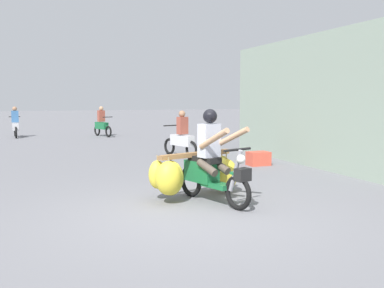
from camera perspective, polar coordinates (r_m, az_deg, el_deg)
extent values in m
plane|color=slate|center=(6.51, -0.50, -9.52)|extent=(120.00, 120.00, 0.00)
torus|color=black|center=(6.78, 6.16, -6.48)|extent=(0.25, 0.56, 0.56)
torus|color=black|center=(7.66, -0.16, -4.98)|extent=(0.25, 0.56, 0.56)
cube|color=#196638|center=(7.13, 3.33, -5.51)|extent=(0.40, 0.61, 0.08)
cube|color=#196638|center=(7.39, 1.28, -3.66)|extent=(0.46, 0.69, 0.36)
cube|color=black|center=(7.30, 1.68, -2.04)|extent=(0.43, 0.65, 0.10)
cylinder|color=gray|center=(6.76, 5.83, -3.58)|extent=(0.15, 0.29, 0.69)
cylinder|color=black|center=(6.68, 6.10, -0.75)|extent=(0.55, 0.21, 0.04)
sphere|color=silver|center=(6.64, 6.57, -2.01)|extent=(0.14, 0.14, 0.14)
cube|color=black|center=(6.65, 6.79, -4.10)|extent=(0.28, 0.23, 0.20)
cube|color=#196638|center=(6.72, 6.18, -3.98)|extent=(0.18, 0.30, 0.04)
cube|color=olive|center=(7.47, 0.55, -1.39)|extent=(1.46, 0.55, 0.08)
cube|color=olive|center=(7.61, -0.30, -1.48)|extent=(1.31, 0.49, 0.06)
ellipsoid|color=gold|center=(7.07, -3.17, -4.58)|extent=(0.48, 0.44, 0.57)
cylinder|color=#998459|center=(7.02, -3.18, -2.17)|extent=(0.02, 0.02, 0.09)
ellipsoid|color=gold|center=(8.13, 2.77, -3.48)|extent=(0.45, 0.44, 0.60)
cylinder|color=#998459|center=(8.09, 2.78, -1.18)|extent=(0.02, 0.02, 0.12)
ellipsoid|color=gold|center=(7.89, 4.60, -4.08)|extent=(0.51, 0.48, 0.58)
cylinder|color=#998459|center=(7.84, 4.62, -1.61)|extent=(0.02, 0.02, 0.17)
ellipsoid|color=yellow|center=(7.86, 3.47, -3.18)|extent=(0.50, 0.47, 0.45)
cylinder|color=#998459|center=(7.83, 3.48, -1.38)|extent=(0.02, 0.02, 0.11)
ellipsoid|color=yellow|center=(7.37, -4.66, -4.08)|extent=(0.43, 0.42, 0.49)
cylinder|color=#998459|center=(7.33, -4.67, -1.95)|extent=(0.02, 0.02, 0.12)
ellipsoid|color=yellow|center=(8.05, 3.99, -3.45)|extent=(0.40, 0.36, 0.54)
cylinder|color=#998459|center=(8.00, 4.00, -1.30)|extent=(0.02, 0.02, 0.13)
ellipsoid|color=yellow|center=(7.22, -2.84, -4.57)|extent=(0.56, 0.54, 0.59)
cylinder|color=#998459|center=(7.17, -2.86, -2.06)|extent=(0.02, 0.02, 0.11)
cube|color=#B2B7C6|center=(7.17, 2.30, 0.47)|extent=(0.39, 0.31, 0.56)
sphere|color=black|center=(7.12, 2.42, 3.74)|extent=(0.24, 0.24, 0.24)
cylinder|color=tan|center=(7.04, 5.31, 0.88)|extent=(0.35, 0.70, 0.39)
cylinder|color=tan|center=(6.78, 2.93, 0.69)|extent=(0.26, 0.72, 0.39)
cylinder|color=#4C4238|center=(7.23, 3.75, -2.93)|extent=(0.26, 0.46, 0.27)
cylinder|color=#4C4238|center=(7.04, 2.06, -3.16)|extent=(0.26, 0.46, 0.27)
torus|color=black|center=(21.54, -22.57, 1.64)|extent=(0.12, 0.52, 0.52)
torus|color=black|center=(20.45, -22.46, 1.43)|extent=(0.12, 0.52, 0.52)
cube|color=silver|center=(20.88, -22.53, 2.17)|extent=(0.30, 0.91, 0.32)
cylinder|color=black|center=(21.46, -22.64, 3.39)|extent=(0.50, 0.07, 0.04)
cube|color=#386699|center=(20.84, -22.58, 3.41)|extent=(0.31, 0.22, 0.52)
sphere|color=#9E7051|center=(20.85, -22.62, 4.37)|extent=(0.20, 0.20, 0.20)
torus|color=black|center=(19.80, -11.10, 1.64)|extent=(0.25, 0.52, 0.52)
torus|color=black|center=(20.77, -12.55, 1.81)|extent=(0.25, 0.52, 0.52)
cube|color=#196638|center=(20.36, -11.99, 2.42)|extent=(0.52, 0.93, 0.32)
cylinder|color=black|center=(19.81, -11.21, 3.55)|extent=(0.48, 0.20, 0.04)
cube|color=#994738|center=(20.35, -12.04, 3.68)|extent=(0.35, 0.29, 0.52)
sphere|color=tan|center=(20.32, -12.04, 4.67)|extent=(0.20, 0.20, 0.20)
torus|color=black|center=(13.40, -3.03, -0.32)|extent=(0.24, 0.52, 0.52)
torus|color=black|center=(12.53, -0.08, -0.76)|extent=(0.24, 0.52, 0.52)
cube|color=silver|center=(12.85, -1.34, 0.49)|extent=(0.51, 0.93, 0.32)
cylinder|color=black|center=(13.30, -2.92, 2.49)|extent=(0.49, 0.19, 0.04)
cube|color=#994738|center=(12.80, -1.29, 2.49)|extent=(0.35, 0.28, 0.52)
sphere|color=#9E7051|center=(12.80, -1.35, 4.06)|extent=(0.20, 0.20, 0.20)
cube|color=gray|center=(12.55, 20.81, 5.39)|extent=(3.26, 7.32, 3.38)
cube|color=#CC4C38|center=(11.38, 8.86, -1.93)|extent=(0.56, 0.40, 0.36)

